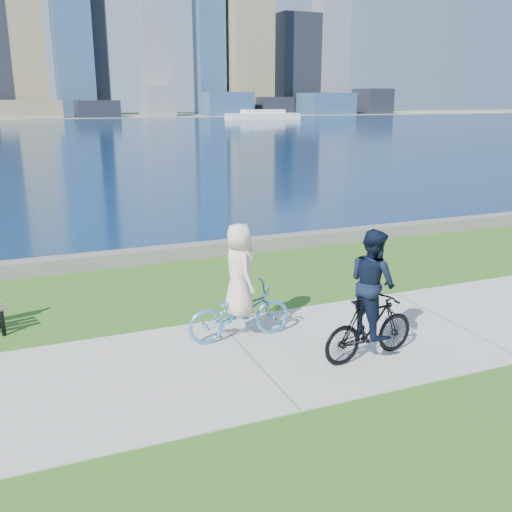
{
  "coord_description": "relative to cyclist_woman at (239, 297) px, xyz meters",
  "views": [
    {
      "loc": [
        -3.12,
        -7.8,
        4.06
      ],
      "look_at": [
        0.91,
        2.04,
        1.1
      ],
      "focal_mm": 40.0,
      "sensor_mm": 36.0,
      "label": 1
    }
  ],
  "objects": [
    {
      "name": "bay_water",
      "position": [
        -0.1,
        71.2,
        -0.77
      ],
      "size": [
        320.0,
        131.0,
        0.01
      ],
      "primitive_type": "cube",
      "color": "#0B2448",
      "rests_on": "ground"
    },
    {
      "name": "ferry_far",
      "position": [
        40.27,
        93.98,
        0.01
      ],
      "size": [
        14.03,
        4.01,
        1.9
      ],
      "color": "white",
      "rests_on": "ground"
    },
    {
      "name": "seawall",
      "position": [
        -0.1,
        5.4,
        -0.6
      ],
      "size": [
        90.0,
        0.5,
        0.35
      ],
      "primitive_type": "cube",
      "color": "#65625E",
      "rests_on": "ground"
    },
    {
      "name": "far_shore",
      "position": [
        -0.1,
        129.2,
        -0.72
      ],
      "size": [
        320.0,
        30.0,
        0.12
      ],
      "primitive_type": "cube",
      "color": "gray",
      "rests_on": "ground"
    },
    {
      "name": "ground",
      "position": [
        -0.1,
        -0.8,
        -0.78
      ],
      "size": [
        320.0,
        320.0,
        0.0
      ],
      "primitive_type": "plane",
      "color": "#2D5E18",
      "rests_on": "ground"
    },
    {
      "name": "cyclist_woman",
      "position": [
        0.0,
        0.0,
        0.0
      ],
      "size": [
        0.67,
        1.86,
        2.04
      ],
      "rotation": [
        0.0,
        0.0,
        1.58
      ],
      "color": "#539ECA",
      "rests_on": "ground"
    },
    {
      "name": "concrete_path",
      "position": [
        -0.1,
        -0.8,
        -0.77
      ],
      "size": [
        80.0,
        3.5,
        0.02
      ],
      "primitive_type": "cube",
      "color": "#AAAAA5",
      "rests_on": "ground"
    },
    {
      "name": "cyclist_man",
      "position": [
        1.63,
        -1.52,
        0.14
      ],
      "size": [
        0.72,
        1.77,
        2.13
      ],
      "rotation": [
        0.0,
        0.0,
        1.68
      ],
      "color": "black",
      "rests_on": "ground"
    },
    {
      "name": "city_skyline",
      "position": [
        -3.44,
        129.02,
        22.29
      ],
      "size": [
        175.15,
        23.02,
        76.0
      ],
      "color": "olive",
      "rests_on": "ground"
    }
  ]
}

